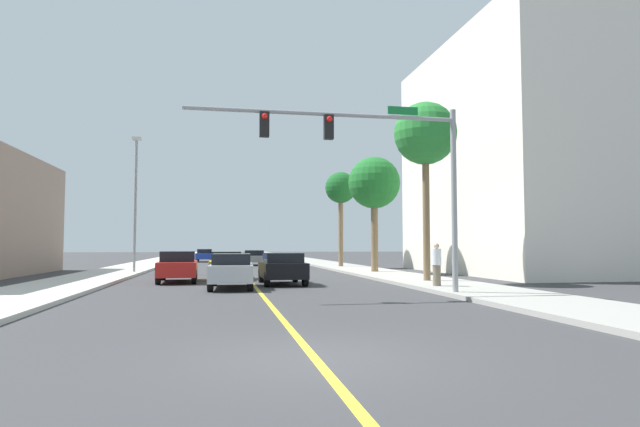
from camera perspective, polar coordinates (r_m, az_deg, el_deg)
The scene contains 17 objects.
ground at distance 50.39m, azimuth -9.00°, elevation -5.44°, with size 192.00×192.00×0.00m, color #38383A.
sidewalk_left at distance 50.80m, azimuth -18.20°, elevation -5.21°, with size 3.70×168.00×0.15m, color beige.
sidewalk_right at distance 51.27m, azimuth 0.12°, elevation -5.36°, with size 3.70×168.00×0.15m, color #9E9B93.
lane_marking_center at distance 50.39m, azimuth -9.00°, elevation -5.43°, with size 0.16×144.00×0.01m, color yellow.
building_right_near at distance 39.25m, azimuth 25.59°, elevation 5.18°, with size 17.85×17.05×14.88m, color silver.
traffic_signal_mast at distance 18.50m, azimuth 6.14°, elevation 6.35°, with size 9.49×0.36×6.50m.
street_lamp at distance 34.96m, azimuth -19.28°, elevation 1.69°, with size 0.56×0.28×8.44m.
palm_near at distance 25.76m, azimuth 11.28°, elevation 8.25°, with size 2.96×2.96×8.41m.
palm_mid at distance 33.57m, azimuth 5.87°, elevation 3.19°, with size 3.27×3.27×7.23m.
palm_far at distance 41.84m, azimuth 2.25°, elevation 2.60°, with size 2.47×2.47×7.43m.
car_black at distance 24.27m, azimuth -4.10°, elevation -5.85°, with size 1.92×4.02×1.44m.
car_silver at distance 22.29m, azimuth -9.53°, elevation -6.06°, with size 1.90×4.29×1.44m.
car_red at distance 26.60m, azimuth -15.07°, elevation -5.52°, with size 1.91×4.34×1.49m.
car_blue at distance 58.42m, azimuth -12.33°, elevation -4.41°, with size 1.79×4.05×1.38m.
car_gray at distance 47.88m, azimuth -7.12°, elevation -4.72°, with size 2.09×4.46×1.34m.
car_yellow at distance 28.54m, azimuth -10.06°, elevation -5.47°, with size 1.79×3.87×1.45m.
pedestrian at distance 21.93m, azimuth 12.47°, elevation -5.39°, with size 0.38×0.38×1.72m.
Camera 1 is at (-1.48, -8.34, 1.78)m, focal length 29.67 mm.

